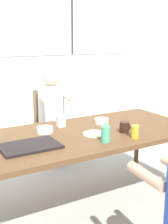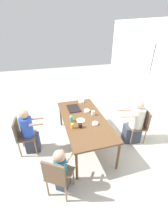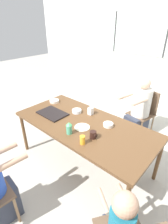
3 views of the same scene
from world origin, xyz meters
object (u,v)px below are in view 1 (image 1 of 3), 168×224
(person_man_blue_shirt, at_px, (52,120))
(chair_for_man_blue_shirt, at_px, (50,117))
(bowl_fruit, at_px, (45,130))
(milk_carton_small, at_px, (60,121))
(sippy_cup, at_px, (106,132))
(coffee_mug, at_px, (125,127))
(bowl_cereal, at_px, (102,121))
(juice_glass, at_px, (135,132))

(person_man_blue_shirt, bearing_deg, chair_for_man_blue_shirt, -90.00)
(bowl_fruit, bearing_deg, milk_carton_small, 26.25)
(chair_for_man_blue_shirt, relative_size, person_man_blue_shirt, 0.75)
(person_man_blue_shirt, distance_m, sippy_cup, 1.57)
(coffee_mug, distance_m, bowl_cereal, 0.34)
(sippy_cup, bearing_deg, coffee_mug, 24.30)
(bowl_cereal, height_order, bowl_fruit, bowl_fruit)
(person_man_blue_shirt, relative_size, juice_glass, 10.68)
(person_man_blue_shirt, height_order, bowl_fruit, person_man_blue_shirt)
(coffee_mug, height_order, bowl_cereal, coffee_mug)
(coffee_mug, height_order, juice_glass, juice_glass)
(sippy_cup, relative_size, bowl_fruit, 1.17)
(chair_for_man_blue_shirt, bearing_deg, coffee_mug, 102.30)
(sippy_cup, height_order, bowl_cereal, sippy_cup)
(chair_for_man_blue_shirt, bearing_deg, milk_carton_small, 82.82)
(person_man_blue_shirt, distance_m, coffee_mug, 1.42)
(coffee_mug, relative_size, juice_glass, 0.86)
(sippy_cup, xyz_separation_m, juice_glass, (0.26, -0.04, -0.03))
(person_man_blue_shirt, relative_size, bowl_cereal, 8.53)
(juice_glass, xyz_separation_m, bowl_cereal, (0.01, 0.51, -0.03))
(bowl_cereal, bearing_deg, juice_glass, -90.92)
(chair_for_man_blue_shirt, height_order, juice_glass, chair_for_man_blue_shirt)
(juice_glass, relative_size, bowl_cereal, 0.80)
(bowl_cereal, bearing_deg, coffee_mug, -87.56)
(juice_glass, bearing_deg, bowl_fruit, 138.88)
(sippy_cup, bearing_deg, juice_glass, -8.70)
(sippy_cup, bearing_deg, person_man_blue_shirt, 81.37)
(bowl_cereal, bearing_deg, milk_carton_small, 166.63)
(juice_glass, xyz_separation_m, bowl_fruit, (-0.57, 0.50, -0.03))
(sippy_cup, distance_m, bowl_cereal, 0.54)
(chair_for_man_blue_shirt, xyz_separation_m, milk_carton_small, (-0.38, -1.12, 0.27))
(milk_carton_small, bearing_deg, coffee_mug, -47.04)
(person_man_blue_shirt, relative_size, bowl_fruit, 8.13)
(coffee_mug, xyz_separation_m, milk_carton_small, (-0.40, 0.43, 0.01))
(chair_for_man_blue_shirt, height_order, person_man_blue_shirt, person_man_blue_shirt)
(chair_for_man_blue_shirt, distance_m, sippy_cup, 1.73)
(person_man_blue_shirt, height_order, bowl_cereal, person_man_blue_shirt)
(bowl_cereal, xyz_separation_m, bowl_fruit, (-0.58, -0.00, 0.00))
(person_man_blue_shirt, bearing_deg, milk_carton_small, 81.64)
(person_man_blue_shirt, height_order, milk_carton_small, person_man_blue_shirt)
(juice_glass, relative_size, milk_carton_small, 0.98)
(juice_glass, height_order, milk_carton_small, milk_carton_small)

